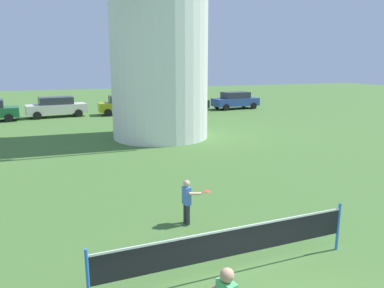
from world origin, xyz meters
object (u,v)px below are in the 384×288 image
Objects in this scene: parked_car_mustard at (123,105)px; parked_car_black at (183,103)px; player_far at (188,199)px; parked_car_cream at (56,107)px; tennis_net at (231,243)px; parked_car_blue at (235,100)px.

parked_car_black is (5.11, -0.42, 0.00)m from parked_car_mustard.
parked_car_mustard and parked_car_black have the same top height.
player_far is 22.33m from parked_car_cream.
tennis_net is 4.59× the size of player_far.
player_far reaches higher than tennis_net.
tennis_net is 25.06m from parked_car_black.
parked_car_blue is at bearing 61.17° from tennis_net.
parked_car_black is at bearing 69.75° from player_far.
tennis_net is at bearing -84.49° from parked_car_cream.
parked_car_cream reaches higher than player_far.
player_far is at bearing -110.25° from parked_car_black.
parked_car_blue reaches higher than player_far.
parked_car_blue is at bearing -0.47° from parked_car_mustard.
tennis_net is at bearing -96.64° from parked_car_mustard.
parked_car_black reaches higher than tennis_net.
parked_car_blue is at bearing 58.59° from player_far.
parked_car_mustard is 0.93× the size of parked_car_blue.
player_far is at bearing -83.66° from parked_car_cream.
parked_car_cream is 10.35m from parked_car_black.
tennis_net is at bearing -108.44° from parked_car_black.
player_far is 21.85m from parked_car_mustard.
parked_car_blue is at bearing 3.56° from parked_car_black.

